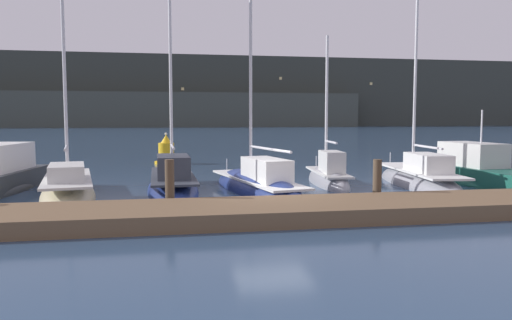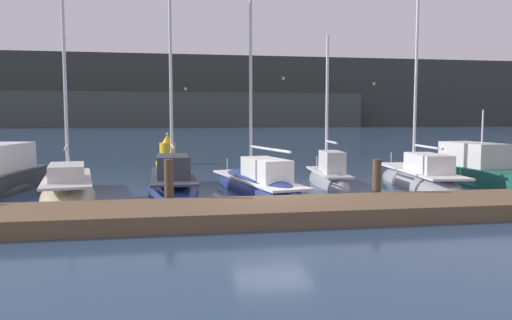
{
  "view_description": "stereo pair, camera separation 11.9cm",
  "coord_description": "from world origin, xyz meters",
  "px_view_note": "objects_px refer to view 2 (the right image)",
  "views": [
    {
      "loc": [
        -3.43,
        -15.78,
        2.86
      ],
      "look_at": [
        0.0,
        3.1,
        1.2
      ],
      "focal_mm": 35.0,
      "sensor_mm": 36.0,
      "label": 1
    },
    {
      "loc": [
        -3.32,
        -15.8,
        2.86
      ],
      "look_at": [
        0.0,
        3.1,
        1.2
      ],
      "focal_mm": 35.0,
      "sensor_mm": 36.0,
      "label": 2
    }
  ],
  "objects_px": {
    "sailboat_berth_3": "(173,187)",
    "channel_buoy": "(168,152)",
    "motorboat_berth_7": "(481,177)",
    "sailboat_berth_6": "(419,182)",
    "sailboat_berth_2": "(68,193)",
    "sailboat_berth_5": "(329,181)",
    "sailboat_berth_4": "(257,189)"
  },
  "relations": [
    {
      "from": "channel_buoy",
      "to": "sailboat_berth_4",
      "type": "bearing_deg",
      "value": -74.73
    },
    {
      "from": "sailboat_berth_4",
      "to": "sailboat_berth_6",
      "type": "relative_size",
      "value": 0.94
    },
    {
      "from": "sailboat_berth_4",
      "to": "sailboat_berth_6",
      "type": "distance_m",
      "value": 6.99
    },
    {
      "from": "sailboat_berth_4",
      "to": "sailboat_berth_5",
      "type": "bearing_deg",
      "value": 26.51
    },
    {
      "from": "sailboat_berth_2",
      "to": "sailboat_berth_5",
      "type": "distance_m",
      "value": 10.39
    },
    {
      "from": "sailboat_berth_6",
      "to": "sailboat_berth_2",
      "type": "bearing_deg",
      "value": -177.34
    },
    {
      "from": "sailboat_berth_5",
      "to": "channel_buoy",
      "type": "distance_m",
      "value": 12.67
    },
    {
      "from": "sailboat_berth_4",
      "to": "motorboat_berth_7",
      "type": "height_order",
      "value": "sailboat_berth_4"
    },
    {
      "from": "sailboat_berth_6",
      "to": "sailboat_berth_5",
      "type": "bearing_deg",
      "value": 162.88
    },
    {
      "from": "sailboat_berth_3",
      "to": "sailboat_berth_6",
      "type": "distance_m",
      "value": 10.13
    },
    {
      "from": "channel_buoy",
      "to": "sailboat_berth_6",
      "type": "bearing_deg",
      "value": -48.76
    },
    {
      "from": "sailboat_berth_3",
      "to": "sailboat_berth_4",
      "type": "relative_size",
      "value": 0.87
    },
    {
      "from": "motorboat_berth_7",
      "to": "sailboat_berth_2",
      "type": "bearing_deg",
      "value": -177.6
    },
    {
      "from": "sailboat_berth_2",
      "to": "sailboat_berth_4",
      "type": "xyz_separation_m",
      "value": [
        6.86,
        0.06,
        -0.02
      ]
    },
    {
      "from": "motorboat_berth_7",
      "to": "channel_buoy",
      "type": "distance_m",
      "value": 17.68
    },
    {
      "from": "sailboat_berth_4",
      "to": "sailboat_berth_2",
      "type": "bearing_deg",
      "value": -179.54
    },
    {
      "from": "sailboat_berth_2",
      "to": "channel_buoy",
      "type": "xyz_separation_m",
      "value": [
        3.48,
        12.44,
        0.56
      ]
    },
    {
      "from": "sailboat_berth_3",
      "to": "channel_buoy",
      "type": "relative_size",
      "value": 4.83
    },
    {
      "from": "sailboat_berth_2",
      "to": "sailboat_berth_5",
      "type": "xyz_separation_m",
      "value": [
        10.24,
        1.74,
        -0.01
      ]
    },
    {
      "from": "sailboat_berth_3",
      "to": "motorboat_berth_7",
      "type": "relative_size",
      "value": 1.35
    },
    {
      "from": "sailboat_berth_3",
      "to": "sailboat_berth_4",
      "type": "xyz_separation_m",
      "value": [
        3.17,
        -0.83,
        -0.05
      ]
    },
    {
      "from": "sailboat_berth_2",
      "to": "sailboat_berth_6",
      "type": "bearing_deg",
      "value": 2.66
    },
    {
      "from": "sailboat_berth_4",
      "to": "motorboat_berth_7",
      "type": "distance_m",
      "value": 9.85
    },
    {
      "from": "sailboat_berth_5",
      "to": "sailboat_berth_2",
      "type": "bearing_deg",
      "value": -170.34
    },
    {
      "from": "sailboat_berth_2",
      "to": "sailboat_berth_3",
      "type": "xyz_separation_m",
      "value": [
        3.69,
        0.89,
        0.02
      ]
    },
    {
      "from": "sailboat_berth_2",
      "to": "sailboat_berth_5",
      "type": "relative_size",
      "value": 1.57
    },
    {
      "from": "sailboat_berth_2",
      "to": "sailboat_berth_6",
      "type": "distance_m",
      "value": 13.83
    },
    {
      "from": "channel_buoy",
      "to": "sailboat_berth_2",
      "type": "bearing_deg",
      "value": -105.61
    },
    {
      "from": "sailboat_berth_4",
      "to": "channel_buoy",
      "type": "distance_m",
      "value": 12.85
    },
    {
      "from": "sailboat_berth_6",
      "to": "motorboat_berth_7",
      "type": "bearing_deg",
      "value": 1.14
    },
    {
      "from": "sailboat_berth_5",
      "to": "motorboat_berth_7",
      "type": "xyz_separation_m",
      "value": [
        6.45,
        -1.04,
        0.16
      ]
    },
    {
      "from": "motorboat_berth_7",
      "to": "sailboat_berth_6",
      "type": "bearing_deg",
      "value": -178.86
    }
  ]
}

